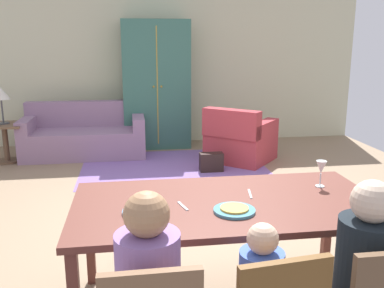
# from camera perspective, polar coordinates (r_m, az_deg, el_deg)

# --- Properties ---
(ground_plane) EXTENTS (7.13, 6.24, 0.02)m
(ground_plane) POSITION_cam_1_polar(r_m,az_deg,el_deg) (4.71, -1.62, -8.33)
(ground_plane) COLOR #897056
(back_wall) EXTENTS (7.13, 0.10, 2.70)m
(back_wall) POSITION_cam_1_polar(r_m,az_deg,el_deg) (7.55, -4.57, 10.48)
(back_wall) COLOR beige
(back_wall) RESTS_ON ground_plane
(dining_table) EXTENTS (1.95, 1.00, 0.76)m
(dining_table) POSITION_cam_1_polar(r_m,az_deg,el_deg) (2.75, 4.77, -8.89)
(dining_table) COLOR brown
(dining_table) RESTS_ON ground_plane
(plate_near_man) EXTENTS (0.25, 0.25, 0.02)m
(plate_near_man) POSITION_cam_1_polar(r_m,az_deg,el_deg) (2.55, -6.55, -9.02)
(plate_near_man) COLOR slate
(plate_near_man) RESTS_ON dining_table
(pizza_near_man) EXTENTS (0.17, 0.17, 0.01)m
(pizza_near_man) POSITION_cam_1_polar(r_m,az_deg,el_deg) (2.55, -6.56, -8.71)
(pizza_near_man) COLOR #D5924E
(pizza_near_man) RESTS_ON plate_near_man
(plate_near_child) EXTENTS (0.25, 0.25, 0.02)m
(plate_near_child) POSITION_cam_1_polar(r_m,az_deg,el_deg) (2.56, 5.71, -8.88)
(plate_near_child) COLOR teal
(plate_near_child) RESTS_ON dining_table
(pizza_near_child) EXTENTS (0.17, 0.17, 0.01)m
(pizza_near_child) POSITION_cam_1_polar(r_m,az_deg,el_deg) (2.56, 5.72, -8.57)
(pizza_near_child) COLOR gold
(pizza_near_child) RESTS_ON plate_near_child
(wine_glass) EXTENTS (0.07, 0.07, 0.19)m
(wine_glass) POSITION_cam_1_polar(r_m,az_deg,el_deg) (3.08, 16.95, -3.14)
(wine_glass) COLOR silver
(wine_glass) RESTS_ON dining_table
(fork) EXTENTS (0.05, 0.15, 0.01)m
(fork) POSITION_cam_1_polar(r_m,az_deg,el_deg) (2.63, -1.24, -8.32)
(fork) COLOR silver
(fork) RESTS_ON dining_table
(knife) EXTENTS (0.04, 0.17, 0.01)m
(knife) POSITION_cam_1_polar(r_m,az_deg,el_deg) (2.86, 7.79, -6.64)
(knife) COLOR silver
(knife) RESTS_ON dining_table
(area_rug) EXTENTS (2.60, 1.80, 0.01)m
(area_rug) POSITION_cam_1_polar(r_m,az_deg,el_deg) (6.12, -2.50, -3.00)
(area_rug) COLOR #7C5B9E
(area_rug) RESTS_ON ground_plane
(couch) EXTENTS (1.86, 0.86, 0.82)m
(couch) POSITION_cam_1_polar(r_m,az_deg,el_deg) (6.89, -14.18, 1.02)
(couch) COLOR gray
(couch) RESTS_ON ground_plane
(armchair) EXTENTS (1.20, 1.21, 0.82)m
(armchair) POSITION_cam_1_polar(r_m,az_deg,el_deg) (6.37, 6.40, 0.51)
(armchair) COLOR #A9343B
(armchair) RESTS_ON ground_plane
(armoire) EXTENTS (1.10, 0.59, 2.10)m
(armoire) POSITION_cam_1_polar(r_m,az_deg,el_deg) (7.18, -4.83, 7.92)
(armoire) COLOR #356758
(armoire) RESTS_ON ground_plane
(side_table) EXTENTS (0.56, 0.56, 0.58)m
(side_table) POSITION_cam_1_polar(r_m,az_deg,el_deg) (6.84, -23.80, 0.83)
(side_table) COLOR brown
(side_table) RESTS_ON ground_plane
(table_lamp) EXTENTS (0.26, 0.26, 0.54)m
(table_lamp) POSITION_cam_1_polar(r_m,az_deg,el_deg) (6.74, -24.31, 6.07)
(table_lamp) COLOR #414244
(table_lamp) RESTS_ON side_table
(handbag) EXTENTS (0.32, 0.16, 0.26)m
(handbag) POSITION_cam_1_polar(r_m,az_deg,el_deg) (5.87, 2.61, -2.45)
(handbag) COLOR black
(handbag) RESTS_ON ground_plane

